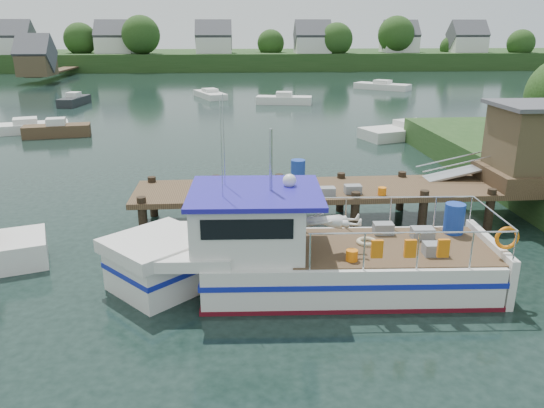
{
  "coord_description": "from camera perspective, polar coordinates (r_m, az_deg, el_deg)",
  "views": [
    {
      "loc": [
        -2.35,
        -18.92,
        7.14
      ],
      "look_at": [
        -1.0,
        -1.5,
        1.3
      ],
      "focal_mm": 35.0,
      "sensor_mm": 36.0,
      "label": 1
    }
  ],
  "objects": [
    {
      "name": "moored_a",
      "position": [
        41.94,
        -24.94,
        7.51
      ],
      "size": [
        5.96,
        3.6,
        1.04
      ],
      "rotation": [
        0.0,
        0.0,
        -0.03
      ],
      "color": "silver",
      "rests_on": "ground"
    },
    {
      "name": "moored_d",
      "position": [
        57.96,
        -6.67,
        11.64
      ],
      "size": [
        3.85,
        6.03,
        0.97
      ],
      "rotation": [
        0.0,
        0.0,
        -0.16
      ],
      "color": "silver",
      "rests_on": "ground"
    },
    {
      "name": "moored_e",
      "position": [
        55.32,
        -20.5,
        10.4
      ],
      "size": [
        2.2,
        4.67,
        1.24
      ],
      "rotation": [
        0.0,
        0.0,
        0.02
      ],
      "color": "black",
      "rests_on": "ground"
    },
    {
      "name": "moored_b",
      "position": [
        52.76,
        1.3,
        11.17
      ],
      "size": [
        5.59,
        2.74,
        1.18
      ],
      "rotation": [
        0.0,
        0.0,
        0.43
      ],
      "color": "silver",
      "rests_on": "ground"
    },
    {
      "name": "lobster_boat",
      "position": [
        15.12,
        2.82,
        -5.52
      ],
      "size": [
        11.49,
        3.8,
        5.49
      ],
      "rotation": [
        0.0,
        0.0,
        -0.05
      ],
      "color": "silver",
      "rests_on": "ground"
    },
    {
      "name": "ground_plane",
      "position": [
        20.36,
        2.48,
        -2.07
      ],
      "size": [
        160.0,
        160.0,
        0.0
      ],
      "primitive_type": "plane",
      "color": "black"
    },
    {
      "name": "dock",
      "position": [
        21.46,
        20.15,
        4.15
      ],
      "size": [
        16.6,
        3.0,
        4.78
      ],
      "color": "#4A3623",
      "rests_on": "ground"
    },
    {
      "name": "moored_far",
      "position": [
        66.83,
        11.78,
        12.33
      ],
      "size": [
        6.57,
        5.83,
        1.12
      ],
      "rotation": [
        0.0,
        0.0,
        -0.4
      ],
      "color": "silver",
      "rests_on": "ground"
    },
    {
      "name": "moored_c",
      "position": [
        37.77,
        14.8,
        7.62
      ],
      "size": [
        7.6,
        4.68,
        1.14
      ],
      "rotation": [
        0.0,
        0.0,
        0.16
      ],
      "color": "silver",
      "rests_on": "ground"
    },
    {
      "name": "far_shore",
      "position": [
        101.44,
        -3.2,
        15.6
      ],
      "size": [
        140.0,
        42.55,
        9.22
      ],
      "color": "#25411B",
      "rests_on": "ground"
    },
    {
      "name": "moored_rowboat",
      "position": [
        39.51,
        -22.13,
        7.41
      ],
      "size": [
        4.56,
        2.27,
        1.27
      ],
      "rotation": [
        0.0,
        0.0,
        -0.33
      ],
      "color": "#4A3623",
      "rests_on": "ground"
    }
  ]
}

